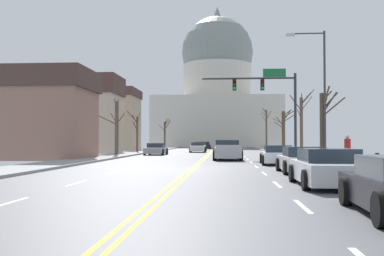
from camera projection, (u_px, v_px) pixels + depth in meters
ground at (193, 168)px, 24.51m from camera, size 20.00×180.00×0.20m
signal_gantry at (270, 94)px, 38.69m from camera, size 7.91×0.41×7.38m
street_lamp_right at (320, 84)px, 29.99m from camera, size 2.55×0.24×8.50m
capitol_building at (217, 92)px, 105.64m from camera, size 28.06×20.93×32.24m
pickup_truck_near_00 at (227, 151)px, 35.52m from camera, size 2.27×5.55×1.52m
sedan_near_01 at (277, 155)px, 28.77m from camera, size 2.09×4.43×1.20m
sedan_near_02 at (303, 161)px, 21.29m from camera, size 2.13×4.22×1.22m
sedan_near_03 at (327, 168)px, 15.20m from camera, size 2.09×4.63×1.24m
sedan_oncoming_00 at (156, 149)px, 47.12m from camera, size 2.11×4.34×1.20m
sedan_oncoming_01 at (198, 148)px, 57.19m from camera, size 2.04×4.30×1.22m
sedan_oncoming_02 at (200, 147)px, 65.79m from camera, size 2.02×4.70×1.26m
sedan_oncoming_03 at (205, 145)px, 78.70m from camera, size 2.23×4.73×1.24m
flank_building_00 at (4, 114)px, 36.72m from camera, size 14.09×6.67×7.08m
flank_building_01 at (61, 114)px, 54.65m from camera, size 14.17×6.48×9.07m
flank_building_02 at (105, 119)px, 67.63m from camera, size 9.59×8.06×8.98m
bare_tree_00 at (323, 123)px, 30.18m from camera, size 1.69×1.79×4.81m
bare_tree_01 at (137, 131)px, 55.35m from camera, size 1.84×2.13×4.96m
bare_tree_02 at (284, 130)px, 55.82m from camera, size 2.84×2.31×5.05m
bare_tree_03 at (116, 127)px, 43.83m from camera, size 2.43×1.73×5.22m
bare_tree_04 at (266, 128)px, 72.57m from camera, size 1.76×1.07×6.43m
bare_tree_05 at (165, 133)px, 77.94m from camera, size 1.91×2.91×5.08m
bare_tree_06 at (302, 124)px, 42.31m from camera, size 2.12×1.91×5.94m
pedestrian_00 at (348, 148)px, 25.33m from camera, size 0.35×0.34×1.67m
bicycle_parked at (376, 164)px, 20.25m from camera, size 0.12×1.77×0.85m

